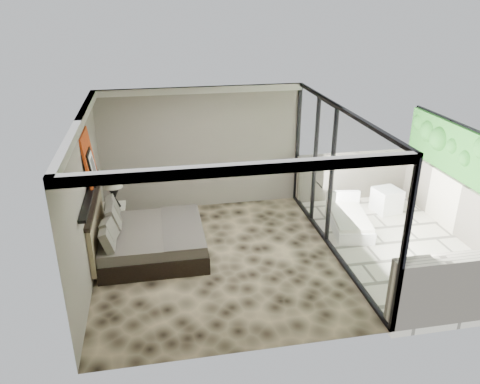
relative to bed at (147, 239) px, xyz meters
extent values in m
plane|color=black|center=(1.31, -0.45, -0.33)|extent=(5.00, 5.00, 0.00)
cube|color=silver|center=(1.31, -0.45, 2.46)|extent=(4.50, 5.00, 0.02)
cube|color=gray|center=(1.31, 2.04, 1.07)|extent=(4.50, 0.02, 2.80)
cube|color=gray|center=(-0.93, -0.45, 1.07)|extent=(0.02, 5.00, 2.80)
cube|color=white|center=(3.56, -0.45, 1.07)|extent=(0.08, 5.00, 2.80)
cube|color=beige|center=(5.06, -0.45, -0.39)|extent=(3.00, 5.00, 0.12)
cube|color=#BCB099|center=(6.41, -0.45, 0.22)|extent=(0.30, 5.00, 1.10)
cube|color=black|center=(-0.87, -0.35, 1.17)|extent=(0.12, 2.20, 0.05)
cube|color=black|center=(0.11, 0.00, -0.16)|extent=(1.95, 1.86, 0.34)
cube|color=#625A52|center=(0.11, 0.00, 0.11)|extent=(1.89, 1.80, 0.20)
cube|color=#45423C|center=(0.67, 0.00, 0.21)|extent=(0.74, 1.84, 0.03)
cube|color=#837353|center=(-0.89, 0.00, 0.32)|extent=(0.08, 1.96, 0.93)
cube|color=black|center=(-0.68, 1.23, -0.08)|extent=(0.59, 0.59, 0.50)
cone|color=black|center=(-0.62, 1.21, 0.29)|extent=(0.22, 0.22, 0.20)
cone|color=black|center=(-0.62, 1.21, 0.49)|extent=(0.22, 0.22, 0.20)
cylinder|color=silver|center=(-0.62, 1.21, 0.76)|extent=(0.38, 0.38, 0.26)
cube|color=#C74611|center=(-0.89, 0.18, 1.64)|extent=(0.13, 0.90, 0.90)
cube|color=black|center=(-0.83, 0.08, 1.49)|extent=(0.11, 0.50, 0.60)
cube|color=white|center=(5.40, 0.95, -0.06)|extent=(0.62, 0.62, 0.54)
cube|color=white|center=(4.21, 0.28, -0.20)|extent=(0.97, 1.57, 0.26)
cube|color=silver|center=(4.21, 0.28, -0.04)|extent=(0.92, 1.48, 0.07)
cube|color=white|center=(4.33, 0.96, 0.09)|extent=(0.74, 0.23, 0.32)
camera|label=1|loc=(0.29, -8.00, 4.35)|focal=35.00mm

